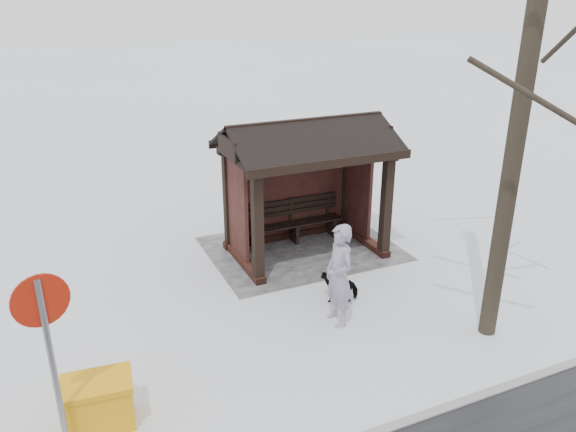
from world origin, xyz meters
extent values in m
plane|color=white|center=(0.00, 0.00, 0.00)|extent=(120.00, 120.00, 0.00)
cube|color=gray|center=(0.00, 5.50, 0.01)|extent=(120.00, 0.15, 0.06)
cube|color=#98989D|center=(0.00, -0.20, 0.01)|extent=(4.20, 3.20, 0.02)
cube|color=#381B14|center=(0.00, -0.90, 0.08)|extent=(3.30, 0.22, 0.16)
cube|color=#381B14|center=(-1.50, 0.00, 0.08)|extent=(0.22, 2.10, 0.16)
cube|color=#381B14|center=(1.50, 0.00, 0.08)|extent=(0.22, 2.10, 0.16)
cube|color=black|center=(-1.50, 0.90, 1.15)|extent=(0.20, 0.20, 2.30)
cube|color=black|center=(1.50, 0.90, 1.15)|extent=(0.20, 0.20, 2.30)
cube|color=black|center=(-1.50, -0.90, 1.15)|extent=(0.20, 0.20, 2.30)
cube|color=black|center=(1.50, -0.90, 1.15)|extent=(0.20, 0.20, 2.30)
cube|color=black|center=(0.00, -0.90, 1.23)|extent=(2.80, 0.08, 2.14)
cube|color=black|center=(-1.50, -0.31, 1.23)|extent=(0.08, 1.17, 2.14)
cube|color=black|center=(1.50, -0.31, 1.23)|extent=(0.08, 1.17, 2.14)
cube|color=black|center=(0.00, 0.90, 2.36)|extent=(3.40, 0.20, 0.18)
cube|color=black|center=(0.00, -0.90, 2.36)|extent=(3.40, 0.20, 0.18)
cylinder|color=black|center=(-1.50, 4.20, 4.28)|extent=(0.29, 0.29, 8.55)
imported|color=#968AA2|center=(0.74, 2.85, 0.94)|extent=(0.45, 0.69, 1.88)
imported|color=black|center=(0.33, 2.17, 0.29)|extent=(0.76, 0.53, 0.59)
cube|color=orange|center=(4.95, 3.79, 0.32)|extent=(0.94, 0.68, 0.64)
cube|color=orange|center=(4.95, 3.79, 0.68)|extent=(0.99, 0.73, 0.08)
cylinder|color=gray|center=(5.41, 4.20, 1.27)|extent=(0.08, 0.08, 2.55)
cylinder|color=#B21E0C|center=(5.41, 4.18, 2.27)|extent=(0.65, 0.18, 0.66)
cylinder|color=white|center=(5.41, 4.16, 2.27)|extent=(0.50, 0.15, 0.51)
camera|label=1|loc=(5.12, 10.42, 5.54)|focal=35.00mm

